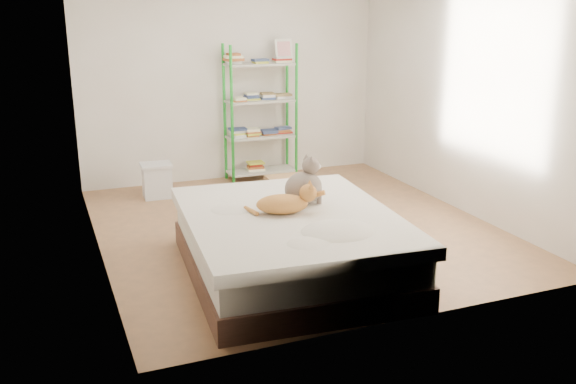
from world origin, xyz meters
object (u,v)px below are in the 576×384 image
grey_cat (303,181)px  bed (290,244)px  white_bin (157,180)px  orange_cat (282,202)px  cardboard_box (288,191)px  shelf_unit (261,110)px

grey_cat → bed: bearing=129.1°
bed → white_bin: 2.67m
orange_cat → cardboard_box: orange_cat is taller
orange_cat → cardboard_box: bearing=82.9°
grey_cat → shelf_unit: shelf_unit is taller
bed → orange_cat: (-0.06, 0.03, 0.37)m
grey_cat → cardboard_box: (0.49, 1.58, -0.57)m
bed → cardboard_box: bed is taller
orange_cat → grey_cat: 0.33m
bed → orange_cat: 0.37m
shelf_unit → cardboard_box: 1.36m
shelf_unit → cardboard_box: size_ratio=3.80×
bed → shelf_unit: 3.09m
bed → grey_cat: 0.55m
orange_cat → white_bin: size_ratio=1.25×
orange_cat → grey_cat: size_ratio=1.23×
bed → white_bin: bed is taller
orange_cat → white_bin: 2.66m
white_bin → grey_cat: bearing=-71.1°
orange_cat → bed: bearing=-9.5°
grey_cat → shelf_unit: 2.80m
bed → white_bin: size_ratio=5.50×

